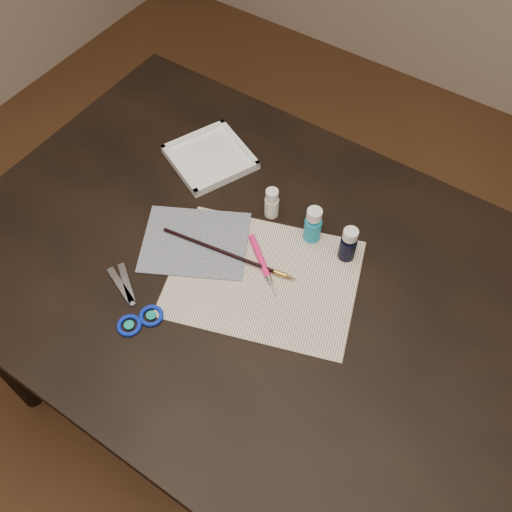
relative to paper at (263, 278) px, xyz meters
The scene contains 11 objects.
ground 0.76m from the paper, 159.87° to the left, with size 3.50×3.50×0.02m, color #422614.
table 0.38m from the paper, 159.87° to the left, with size 1.30×0.90×0.75m, color black.
paper is the anchor object (origin of this frame).
canvas 0.17m from the paper, behind, with size 0.23×0.18×0.00m, color black.
paint_bottle_white 0.18m from the paper, 117.36° to the left, with size 0.03×0.03×0.08m, color silver.
paint_bottle_cyan 0.16m from the paper, 78.76° to the left, with size 0.04×0.04×0.09m, color #1693BA.
paint_bottle_navy 0.19m from the paper, 51.30° to the left, with size 0.04×0.04×0.09m, color black.
paintbrush 0.09m from the paper, behind, with size 0.32×0.01×0.01m, color black, non-canonical shape.
craft_knife 0.03m from the paper, 123.04° to the left, with size 0.16×0.01×0.01m, color #FF1C6E, non-canonical shape.
scissors 0.28m from the paper, 135.36° to the right, with size 0.19×0.10×0.01m, color silver, non-canonical shape.
palette_tray 0.36m from the paper, 144.22° to the left, with size 0.18×0.18×0.02m, color white.
Camera 1 is at (0.37, -0.55, 1.75)m, focal length 40.00 mm.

